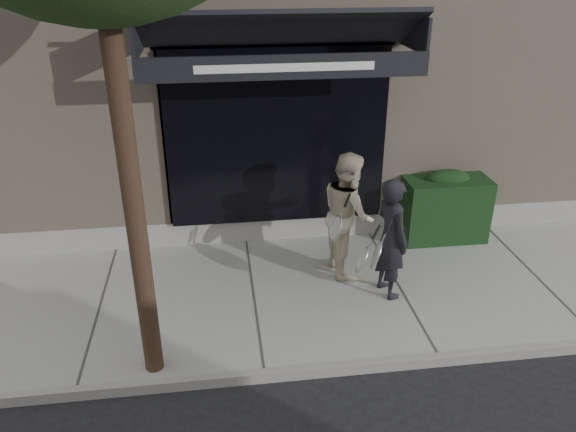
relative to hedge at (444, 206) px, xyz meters
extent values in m
plane|color=black|center=(-1.10, -1.25, -0.66)|extent=(80.00, 80.00, 0.00)
cube|color=#A1A29C|center=(-1.10, -1.25, -0.60)|extent=(20.00, 3.00, 0.12)
cube|color=gray|center=(-1.10, -2.80, -0.59)|extent=(20.00, 0.10, 0.14)
cube|color=tan|center=(-1.10, 3.75, 2.09)|extent=(14.00, 7.00, 5.50)
cube|color=gray|center=(-1.10, 0.45, -0.41)|extent=(14.02, 0.42, 0.50)
cube|color=black|center=(-2.60, 0.30, 1.14)|extent=(3.20, 0.30, 2.60)
cube|color=gray|center=(-4.20, 0.45, 1.14)|extent=(0.08, 0.40, 2.60)
cube|color=gray|center=(-1.00, 0.45, 1.14)|extent=(0.08, 0.40, 2.60)
cube|color=gray|center=(-2.60, 0.45, 2.48)|extent=(3.36, 0.40, 0.12)
cube|color=black|center=(-2.60, -0.25, 2.74)|extent=(3.60, 1.03, 0.55)
cube|color=black|center=(-2.60, -0.75, 2.35)|extent=(3.60, 0.05, 0.30)
cube|color=white|center=(-2.60, -0.78, 2.35)|extent=(2.20, 0.01, 0.10)
cube|color=black|center=(-4.38, -0.25, 2.66)|extent=(0.04, 1.00, 0.45)
cube|color=black|center=(-0.82, -0.25, 2.66)|extent=(0.04, 1.00, 0.45)
cube|color=black|center=(0.00, 0.00, -0.04)|extent=(1.30, 0.70, 1.00)
ellipsoid|color=black|center=(0.00, 0.00, 0.46)|extent=(0.71, 0.38, 0.27)
cylinder|color=black|center=(-4.30, -2.55, 1.74)|extent=(0.20, 0.20, 4.80)
imported|color=black|center=(-1.32, -1.44, 0.28)|extent=(0.53, 0.68, 1.64)
torus|color=silver|center=(-1.60, -1.77, 0.24)|extent=(0.17, 0.32, 0.30)
cylinder|color=silver|center=(-1.60, -1.77, 0.24)|extent=(0.14, 0.28, 0.26)
cylinder|color=silver|center=(-1.60, -1.77, 0.24)|extent=(0.18, 0.06, 0.07)
cylinder|color=black|center=(-1.60, -1.77, 0.24)|extent=(0.20, 0.08, 0.09)
torus|color=silver|center=(-1.77, -1.72, 0.16)|extent=(0.19, 0.32, 0.29)
cylinder|color=silver|center=(-1.77, -1.72, 0.16)|extent=(0.15, 0.28, 0.25)
cylinder|color=silver|center=(-1.77, -1.72, 0.16)|extent=(0.18, 0.05, 0.08)
cylinder|color=black|center=(-1.77, -1.72, 0.16)|extent=(0.20, 0.07, 0.10)
imported|color=beige|center=(-1.73, -0.77, 0.34)|extent=(0.70, 0.88, 1.76)
torus|color=silver|center=(-1.98, -1.13, 0.31)|extent=(0.16, 0.31, 0.29)
cylinder|color=silver|center=(-1.98, -1.13, 0.31)|extent=(0.12, 0.28, 0.25)
cylinder|color=silver|center=(-1.98, -1.13, 0.31)|extent=(0.18, 0.04, 0.08)
cylinder|color=black|center=(-1.98, -1.13, 0.31)|extent=(0.20, 0.05, 0.10)
camera|label=1|loc=(-3.48, -7.58, 3.69)|focal=35.00mm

